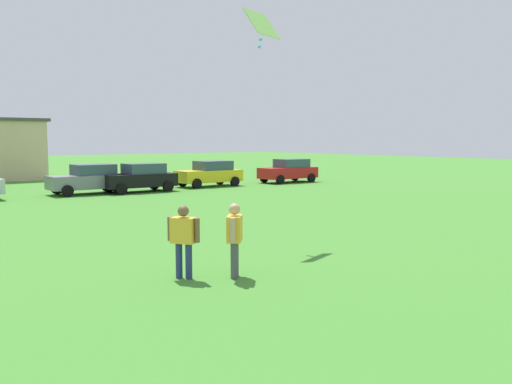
{
  "coord_description": "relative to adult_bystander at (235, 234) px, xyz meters",
  "views": [
    {
      "loc": [
        -2.39,
        4.05,
        3.12
      ],
      "look_at": [
        3.12,
        11.32,
        2.23
      ],
      "focal_mm": 38.22,
      "sensor_mm": 36.0,
      "label": 1
    }
  ],
  "objects": [
    {
      "name": "parked_car_black_4",
      "position": [
        6.98,
        19.76,
        -0.14
      ],
      "size": [
        4.3,
        2.02,
        1.68
      ],
      "rotation": [
        0.0,
        0.0,
        3.14
      ],
      "color": "black",
      "rests_on": "ground"
    },
    {
      "name": "bystander_near_trees",
      "position": [
        -0.97,
        0.6,
        -0.02
      ],
      "size": [
        0.55,
        0.67,
        1.65
      ],
      "rotation": [
        0.0,
        0.0,
        5.3
      ],
      "color": "navy",
      "rests_on": "ground"
    },
    {
      "name": "kite",
      "position": [
        3.44,
        3.46,
        5.55
      ],
      "size": [
        1.41,
        0.98,
        1.15
      ],
      "color": "#8CD859"
    },
    {
      "name": "adult_bystander",
      "position": [
        0.0,
        0.0,
        0.0
      ],
      "size": [
        0.6,
        0.63,
        1.69
      ],
      "rotation": [
        0.0,
        0.0,
        3.99
      ],
      "color": "#4C4C51",
      "rests_on": "ground"
    },
    {
      "name": "parked_car_red_6",
      "position": [
        18.65,
        19.88,
        -0.14
      ],
      "size": [
        4.3,
        2.02,
        1.68
      ],
      "rotation": [
        0.0,
        0.0,
        3.14
      ],
      "color": "red",
      "rests_on": "ground"
    },
    {
      "name": "parked_car_yellow_5",
      "position": [
        12.29,
        20.46,
        -0.14
      ],
      "size": [
        4.3,
        2.02,
        1.68
      ],
      "rotation": [
        0.0,
        0.0,
        3.14
      ],
      "color": "yellow",
      "rests_on": "ground"
    },
    {
      "name": "parked_car_gray_3",
      "position": [
        4.18,
        20.44,
        -0.14
      ],
      "size": [
        4.3,
        2.02,
        1.68
      ],
      "rotation": [
        0.0,
        0.0,
        3.14
      ],
      "color": "slate",
      "rests_on": "ground"
    }
  ]
}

